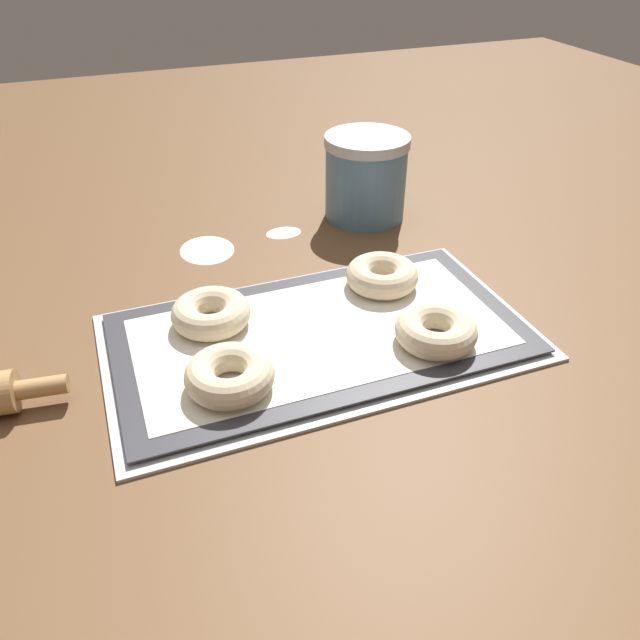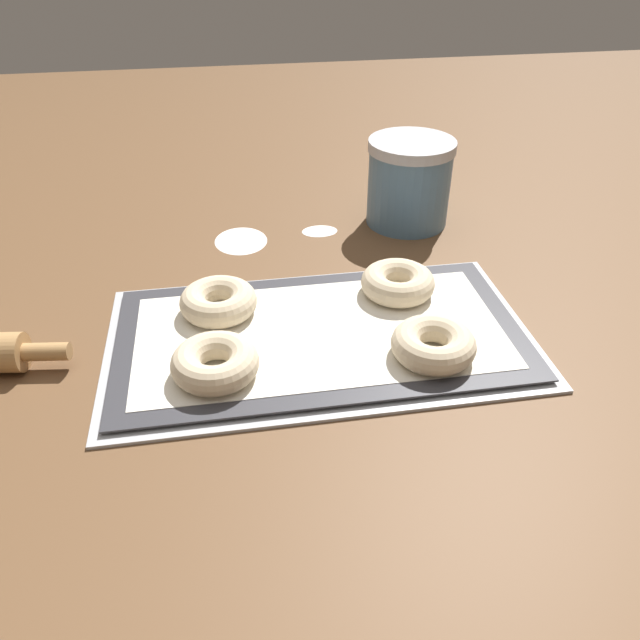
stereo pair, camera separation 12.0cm
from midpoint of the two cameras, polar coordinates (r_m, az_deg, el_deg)
name	(u,v)px [view 2 (the right image)]	position (r m, az deg, el deg)	size (l,w,h in m)	color
ground_plane	(312,335)	(0.75, 3.79, -1.64)	(2.80, 2.80, 0.00)	brown
baking_tray	(320,336)	(0.74, 4.61, -1.76)	(0.50, 0.28, 0.01)	#B2B5BA
baking_mat	(320,333)	(0.74, 4.63, -1.42)	(0.48, 0.26, 0.00)	#333338
bagel_front_left	(215,363)	(0.66, -4.55, -4.22)	(0.09, 0.09, 0.03)	beige
bagel_front_right	(433,344)	(0.71, 15.13, -2.44)	(0.09, 0.09, 0.03)	beige
bagel_back_left	(218,301)	(0.76, -4.90, 1.47)	(0.09, 0.09, 0.03)	beige
bagel_back_right	(398,283)	(0.81, 11.35, 3.16)	(0.09, 0.09, 0.03)	beige
flour_canister	(409,182)	(1.01, 11.62, 12.10)	(0.13, 0.13, 0.13)	slate
flour_patch_near	(241,240)	(0.96, -3.71, 7.14)	(0.08, 0.09, 0.00)	white
flour_patch_far	(320,230)	(0.98, 3.47, 8.02)	(0.06, 0.04, 0.00)	white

